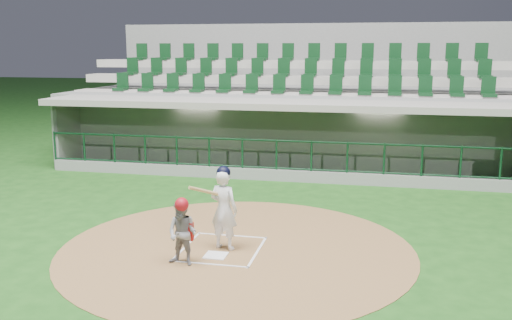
% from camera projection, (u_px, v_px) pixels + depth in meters
% --- Properties ---
extents(ground, '(120.00, 120.00, 0.00)m').
position_uv_depth(ground, '(225.00, 245.00, 11.85)').
color(ground, '#174513').
rests_on(ground, ground).
extents(dirt_circle, '(7.20, 7.20, 0.01)m').
position_uv_depth(dirt_circle, '(237.00, 249.00, 11.59)').
color(dirt_circle, brown).
rests_on(dirt_circle, ground).
extents(home_plate, '(0.43, 0.43, 0.02)m').
position_uv_depth(home_plate, '(216.00, 255.00, 11.17)').
color(home_plate, white).
rests_on(home_plate, dirt_circle).
extents(batter_box_chalk, '(1.55, 1.80, 0.01)m').
position_uv_depth(batter_box_chalk, '(221.00, 249.00, 11.56)').
color(batter_box_chalk, silver).
rests_on(batter_box_chalk, ground).
extents(dugout_structure, '(16.40, 3.70, 3.00)m').
position_uv_depth(dugout_structure, '(293.00, 141.00, 19.11)').
color(dugout_structure, gray).
rests_on(dugout_structure, ground).
extents(seating_deck, '(17.00, 6.72, 5.15)m').
position_uv_depth(seating_deck, '(299.00, 116.00, 22.03)').
color(seating_deck, slate).
rests_on(seating_deck, ground).
extents(batter, '(0.88, 0.91, 1.72)m').
position_uv_depth(batter, '(224.00, 208.00, 11.42)').
color(batter, white).
rests_on(batter, dirt_circle).
extents(catcher, '(0.67, 0.56, 1.30)m').
position_uv_depth(catcher, '(182.00, 232.00, 10.62)').
color(catcher, gray).
rests_on(catcher, dirt_circle).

